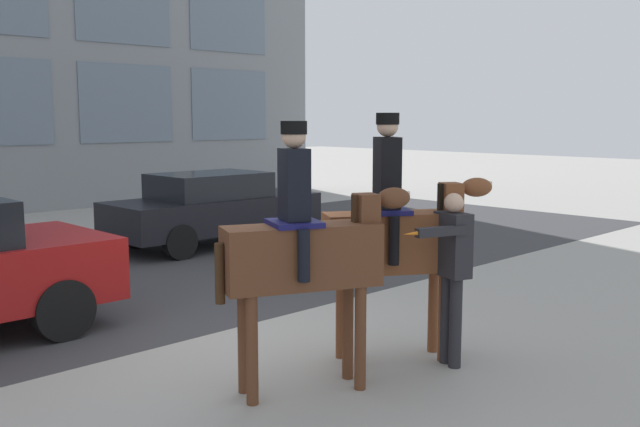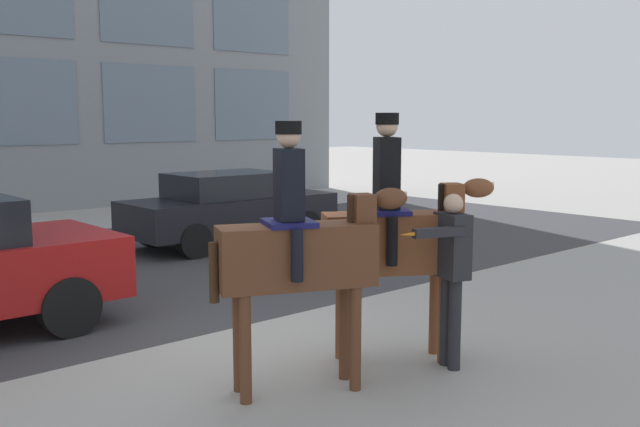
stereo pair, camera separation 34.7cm
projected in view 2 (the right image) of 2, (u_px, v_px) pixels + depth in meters
ground_plane at (255, 338)px, 8.36m from camera, size 80.00×80.00×0.00m
road_surface at (86, 272)px, 11.89m from camera, size 25.65×8.50×0.01m
mounted_horse_lead at (300, 250)px, 6.59m from camera, size 1.81×1.04×2.54m
mounted_horse_companion at (396, 235)px, 7.43m from camera, size 1.70×1.25×2.62m
pedestrian_bystander at (451, 266)px, 7.24m from camera, size 0.91×0.45×1.81m
street_car_far_lane at (229, 207)px, 14.44m from camera, size 4.34×1.79×1.47m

